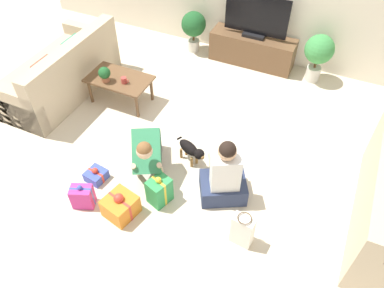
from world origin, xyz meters
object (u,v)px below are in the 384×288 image
tv (256,19)px  gift_box_d (83,196)px  gift_box_b (120,206)px  potted_plant_back_left (194,26)px  gift_box_a (159,191)px  tv_console (252,50)px  mug (124,80)px  gift_bag_a (242,230)px  potted_plant_back_right (319,52)px  person_sitting (224,178)px  coffee_table (119,81)px  dog (191,150)px  sofa_left (60,74)px  person_kneeling (148,152)px  gift_box_c (96,175)px  tabletop_plant (104,74)px

tv → gift_box_d: 3.71m
tv → gift_box_b: size_ratio=2.57×
potted_plant_back_left → gift_box_a: potted_plant_back_left is taller
tv_console → tv: tv is taller
mug → gift_bag_a: bearing=-32.0°
potted_plant_back_right → gift_box_a: size_ratio=1.90×
person_sitting → gift_bag_a: size_ratio=2.07×
coffee_table → potted_plant_back_left: bearing=77.5°
tv → potted_plant_back_right: (1.04, -0.05, -0.29)m
dog → potted_plant_back_left: bearing=47.9°
sofa_left → gift_bag_a: bearing=68.6°
person_kneeling → gift_bag_a: bearing=-46.5°
gift_box_c → person_sitting: bearing=15.4°
sofa_left → tv: (2.35, 1.95, 0.48)m
person_kneeling → gift_box_b: bearing=-116.1°
potted_plant_back_right → dog: potted_plant_back_right is taller
tv_console → gift_box_c: 3.32m
potted_plant_back_left → tv_console: bearing=2.8°
gift_bag_a → gift_box_d: bearing=-170.4°
gift_box_d → tabletop_plant: (-0.75, 1.65, 0.39)m
gift_box_c → mug: (-0.39, 1.36, 0.39)m
tv_console → gift_bag_a: size_ratio=3.13×
gift_box_b → dog: bearing=69.2°
potted_plant_back_left → mug: bearing=-97.9°
coffee_table → potted_plant_back_right: (2.46, 1.73, 0.14)m
person_kneeling → person_sitting: (0.96, 0.02, -0.00)m
person_kneeling → dog: person_kneeling is taller
person_kneeling → potted_plant_back_left: bearing=75.7°
sofa_left → person_kneeling: bearing=66.7°
gift_bag_a → gift_box_b: bearing=-170.3°
gift_box_d → mug: 1.82m
dog → gift_box_b: 1.10m
potted_plant_back_right → mug: (-2.33, -1.79, -0.05)m
coffee_table → tv_console: size_ratio=0.66×
tabletop_plant → sofa_left: bearing=-177.1°
tv → gift_box_c: tv is taller
potted_plant_back_right → person_sitting: (-0.45, -2.74, -0.17)m
tv_console → potted_plant_back_right: 1.07m
potted_plant_back_right → tabletop_plant: (-2.59, -1.86, 0.03)m
person_kneeling → person_sitting: bearing=-26.9°
potted_plant_back_right → person_sitting: person_sitting is taller
tv_console → person_kneeling: (-0.37, -2.80, 0.09)m
tv_console → tv: 0.55m
gift_box_a → tabletop_plant: 1.98m
person_sitting → tabletop_plant: (-2.14, 0.87, 0.20)m
sofa_left → tabletop_plant: sofa_left is taller
sofa_left → potted_plant_back_right: sofa_left is taller
sofa_left → gift_box_d: bearing=43.8°
potted_plant_back_left → gift_box_d: (0.24, -3.51, -0.31)m
coffee_table → mug: size_ratio=7.59×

